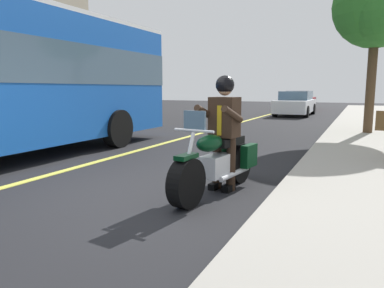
# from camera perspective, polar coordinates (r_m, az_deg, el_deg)

# --- Properties ---
(ground_plane) EXTENTS (80.00, 80.00, 0.00)m
(ground_plane) POSITION_cam_1_polar(r_m,az_deg,el_deg) (5.42, -10.32, -7.98)
(ground_plane) COLOR black
(lane_center_stripe) EXTENTS (60.00, 0.16, 0.01)m
(lane_center_stripe) POSITION_cam_1_polar(r_m,az_deg,el_deg) (6.75, -24.40, -5.28)
(lane_center_stripe) COLOR #E5DB4C
(lane_center_stripe) RESTS_ON ground_plane
(motorcycle_main) EXTENTS (2.22, 0.77, 1.26)m
(motorcycle_main) POSITION_cam_1_polar(r_m,az_deg,el_deg) (5.41, 4.07, -2.98)
(motorcycle_main) COLOR black
(motorcycle_main) RESTS_ON ground_plane
(rider_main) EXTENTS (0.67, 0.61, 1.74)m
(rider_main) POSITION_cam_1_polar(r_m,az_deg,el_deg) (5.49, 5.05, 3.35)
(rider_main) COLOR black
(rider_main) RESTS_ON ground_plane
(car_silver) EXTENTS (4.60, 1.92, 1.40)m
(car_silver) POSITION_cam_1_polar(r_m,az_deg,el_deg) (22.17, 15.94, 6.13)
(car_silver) COLOR white
(car_silver) RESTS_ON ground_plane
(car_dark) EXTENTS (4.60, 1.92, 1.40)m
(car_dark) POSITION_cam_1_polar(r_m,az_deg,el_deg) (28.67, 16.62, 6.61)
(car_dark) COLOR maroon
(car_dark) RESTS_ON ground_plane
(street_tree_curbside) EXTENTS (2.80, 2.60, 5.24)m
(street_tree_curbside) POSITION_cam_1_polar(r_m,az_deg,el_deg) (12.99, 27.37, 18.49)
(street_tree_curbside) COLOR #4C3823
(street_tree_curbside) RESTS_ON sidewalk_curb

